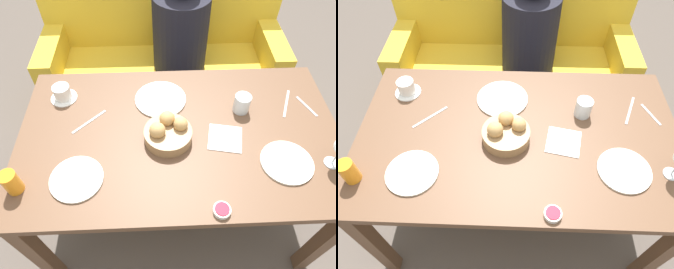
{
  "view_description": "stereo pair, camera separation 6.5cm",
  "coord_description": "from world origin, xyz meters",
  "views": [
    {
      "loc": [
        -0.09,
        -0.85,
        1.83
      ],
      "look_at": [
        -0.06,
        -0.03,
        0.8
      ],
      "focal_mm": 32.0,
      "sensor_mm": 36.0,
      "label": 1
    },
    {
      "loc": [
        -0.03,
        -0.85,
        1.83
      ],
      "look_at": [
        -0.06,
        -0.03,
        0.8
      ],
      "focal_mm": 32.0,
      "sensor_mm": 36.0,
      "label": 2
    }
  ],
  "objects": [
    {
      "name": "dining_table",
      "position": [
        0.0,
        0.0,
        0.67
      ],
      "size": [
        1.47,
        0.87,
        0.77
      ],
      "color": "brown",
      "rests_on": "ground_plane"
    },
    {
      "name": "jam_bowl_berry",
      "position": [
        0.13,
        -0.39,
        0.78
      ],
      "size": [
        0.07,
        0.07,
        0.02
      ],
      "color": "white",
      "rests_on": "dining_table"
    },
    {
      "name": "fork_silver",
      "position": [
        -0.42,
        0.09,
        0.77
      ],
      "size": [
        0.15,
        0.14,
        0.0
      ],
      "color": "#B7B7BC",
      "rests_on": "dining_table"
    },
    {
      "name": "juice_glass",
      "position": [
        -0.67,
        -0.26,
        0.82
      ],
      "size": [
        0.07,
        0.07,
        0.1
      ],
      "color": "orange",
      "rests_on": "dining_table"
    },
    {
      "name": "napkin",
      "position": [
        0.2,
        -0.04,
        0.77
      ],
      "size": [
        0.17,
        0.17,
        0.0
      ],
      "color": "white",
      "rests_on": "dining_table"
    },
    {
      "name": "knife_silver",
      "position": [
        0.54,
        0.16,
        0.77
      ],
      "size": [
        0.08,
        0.18,
        0.0
      ],
      "color": "#B7B7BC",
      "rests_on": "dining_table"
    },
    {
      "name": "plate_near_left",
      "position": [
        -0.43,
        -0.22,
        0.78
      ],
      "size": [
        0.22,
        0.22,
        0.01
      ],
      "color": "silver",
      "rests_on": "dining_table"
    },
    {
      "name": "coffee_cup",
      "position": [
        -0.56,
        0.25,
        0.81
      ],
      "size": [
        0.13,
        0.13,
        0.08
      ],
      "color": "white",
      "rests_on": "dining_table"
    },
    {
      "name": "plate_near_right",
      "position": [
        0.44,
        -0.18,
        0.78
      ],
      "size": [
        0.22,
        0.22,
        0.01
      ],
      "color": "silver",
      "rests_on": "dining_table"
    },
    {
      "name": "couch",
      "position": [
        -0.05,
        1.07,
        0.31
      ],
      "size": [
        1.72,
        0.7,
        0.87
      ],
      "color": "gold",
      "rests_on": "ground_plane"
    },
    {
      "name": "bread_basket",
      "position": [
        -0.06,
        -0.03,
        0.81
      ],
      "size": [
        0.21,
        0.21,
        0.11
      ],
      "color": "#99754C",
      "rests_on": "dining_table"
    },
    {
      "name": "plate_far_center",
      "position": [
        -0.08,
        0.22,
        0.78
      ],
      "size": [
        0.25,
        0.25,
        0.01
      ],
      "color": "silver",
      "rests_on": "dining_table"
    },
    {
      "name": "ground_plane",
      "position": [
        0.0,
        0.0,
        0.0
      ],
      "size": [
        10.0,
        10.0,
        0.0
      ],
      "primitive_type": "plane",
      "color": "#564C44"
    },
    {
      "name": "water_tumbler",
      "position": [
        0.3,
        0.13,
        0.82
      ],
      "size": [
        0.08,
        0.08,
        0.09
      ],
      "color": "silver",
      "rests_on": "dining_table"
    },
    {
      "name": "seated_person",
      "position": [
        0.07,
        0.92,
        0.49
      ],
      "size": [
        0.37,
        0.48,
        1.16
      ],
      "color": "#23232D",
      "rests_on": "ground_plane"
    },
    {
      "name": "spoon_coffee",
      "position": [
        0.63,
        0.14,
        0.77
      ],
      "size": [
        0.07,
        0.14,
        0.0
      ],
      "color": "#B7B7BC",
      "rests_on": "dining_table"
    }
  ]
}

